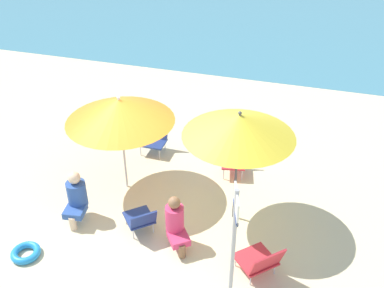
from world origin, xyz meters
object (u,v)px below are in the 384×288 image
at_px(umbrella_yellow, 239,125).
at_px(swim_ring, 26,253).
at_px(warning_sign, 234,235).
at_px(beach_chair_b, 260,261).
at_px(beach_chair_d, 234,157).
at_px(umbrella_orange, 120,110).
at_px(person_a, 76,196).
at_px(beach_chair_a, 154,136).
at_px(beach_chair_c, 141,219).
at_px(person_b, 176,223).

bearing_deg(umbrella_yellow, swim_ring, -147.95).
xyz_separation_m(warning_sign, swim_ring, (-3.34, -0.06, -1.28)).
xyz_separation_m(beach_chair_b, beach_chair_d, (-0.97, 2.56, 0.02)).
distance_m(umbrella_orange, person_a, 1.67).
height_order(umbrella_yellow, beach_chair_a, umbrella_yellow).
bearing_deg(beach_chair_c, swim_ring, 81.31).
xyz_separation_m(beach_chair_c, person_a, (-1.20, 0.02, 0.19)).
bearing_deg(beach_chair_b, warning_sign, 108.69).
distance_m(beach_chair_d, person_b, 2.35).
bearing_deg(swim_ring, warning_sign, 1.02).
height_order(umbrella_orange, beach_chair_a, umbrella_orange).
xyz_separation_m(umbrella_orange, beach_chair_b, (2.84, -1.44, -1.37)).
relative_size(beach_chair_b, person_b, 0.86).
xyz_separation_m(umbrella_orange, beach_chair_c, (0.76, -1.09, -1.39)).
xyz_separation_m(umbrella_orange, warning_sign, (2.52, -2.07, -0.35)).
bearing_deg(beach_chair_c, beach_chair_b, -141.67).
xyz_separation_m(umbrella_orange, beach_chair_a, (0.06, 1.37, -1.32)).
xyz_separation_m(beach_chair_a, person_b, (1.36, -2.57, 0.12)).
height_order(beach_chair_b, beach_chair_c, beach_chair_b).
distance_m(beach_chair_d, swim_ring, 4.22).
bearing_deg(beach_chair_d, umbrella_orange, -70.99).
distance_m(umbrella_yellow, beach_chair_c, 2.29).
distance_m(umbrella_orange, beach_chair_b, 3.47).
relative_size(beach_chair_a, warning_sign, 0.34).
height_order(beach_chair_a, beach_chair_b, beach_chair_a).
height_order(person_a, swim_ring, person_a).
relative_size(umbrella_yellow, person_b, 2.24).
distance_m(person_a, person_b, 1.86).
bearing_deg(beach_chair_a, beach_chair_c, 16.02).
height_order(umbrella_orange, swim_ring, umbrella_orange).
xyz_separation_m(beach_chair_c, warning_sign, (1.76, -0.98, 1.04)).
bearing_deg(beach_chair_d, swim_ring, -51.39).
height_order(beach_chair_d, person_b, person_b).
bearing_deg(umbrella_yellow, beach_chair_b, -60.82).
height_order(umbrella_yellow, warning_sign, umbrella_yellow).
bearing_deg(warning_sign, umbrella_orange, 123.66).
xyz_separation_m(beach_chair_b, beach_chair_c, (-2.08, 0.35, -0.02)).
bearing_deg(beach_chair_d, beach_chair_c, -38.44).
xyz_separation_m(beach_chair_b, warning_sign, (-0.32, -0.63, 1.02)).
distance_m(beach_chair_a, swim_ring, 3.63).
bearing_deg(warning_sign, swim_ring, 164.16).
bearing_deg(person_a, beach_chair_a, 159.60).
bearing_deg(warning_sign, beach_chair_c, 133.99).
distance_m(beach_chair_b, warning_sign, 1.24).
bearing_deg(beach_chair_a, person_a, -11.31).
relative_size(umbrella_orange, beach_chair_b, 2.39).
height_order(umbrella_orange, person_a, umbrella_orange).
relative_size(beach_chair_b, beach_chair_d, 1.23).
bearing_deg(person_b, beach_chair_c, -135.75).
bearing_deg(person_a, person_b, 77.45).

